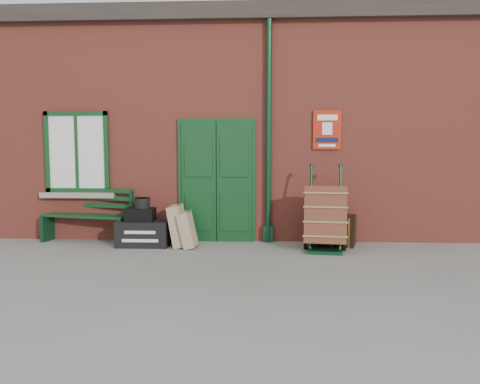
# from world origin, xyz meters

# --- Properties ---
(ground) EXTENTS (80.00, 80.00, 0.00)m
(ground) POSITION_xyz_m (0.00, 0.00, 0.00)
(ground) COLOR gray
(ground) RESTS_ON ground
(station_building) EXTENTS (10.30, 4.30, 4.36)m
(station_building) POSITION_xyz_m (-0.00, 3.49, 2.16)
(station_building) COLOR #AD4738
(station_building) RESTS_ON ground
(bench) EXTENTS (1.70, 0.82, 1.01)m
(bench) POSITION_xyz_m (-2.66, 1.33, 0.51)
(bench) COLOR #0F3A19
(bench) RESTS_ON ground
(houdini_trunk) EXTENTS (0.90, 0.50, 0.45)m
(houdini_trunk) POSITION_xyz_m (-1.55, 0.96, 0.22)
(houdini_trunk) COLOR black
(houdini_trunk) RESTS_ON ground
(strongbox) EXTENTS (0.50, 0.36, 0.22)m
(strongbox) POSITION_xyz_m (-1.60, 0.96, 0.56)
(strongbox) COLOR black
(strongbox) RESTS_ON houdini_trunk
(hatbox) EXTENTS (0.27, 0.27, 0.18)m
(hatbox) POSITION_xyz_m (-1.57, 0.99, 0.76)
(hatbox) COLOR black
(hatbox) RESTS_ON strongbox
(suitcase_back) EXTENTS (0.34, 0.52, 0.74)m
(suitcase_back) POSITION_xyz_m (-0.93, 0.97, 0.37)
(suitcase_back) COLOR tan
(suitcase_back) RESTS_ON ground
(suitcase_front) EXTENTS (0.32, 0.47, 0.64)m
(suitcase_front) POSITION_xyz_m (-0.75, 0.87, 0.32)
(suitcase_front) COLOR tan
(suitcase_front) RESTS_ON ground
(porter_trolley) EXTENTS (0.77, 0.82, 1.43)m
(porter_trolley) POSITION_xyz_m (1.60, 0.77, 0.55)
(porter_trolley) COLOR #0C311B
(porter_trolley) RESTS_ON ground
(dark_trunk) EXTENTS (0.84, 0.66, 0.53)m
(dark_trunk) POSITION_xyz_m (1.82, 1.25, 0.27)
(dark_trunk) COLOR black
(dark_trunk) RESTS_ON ground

